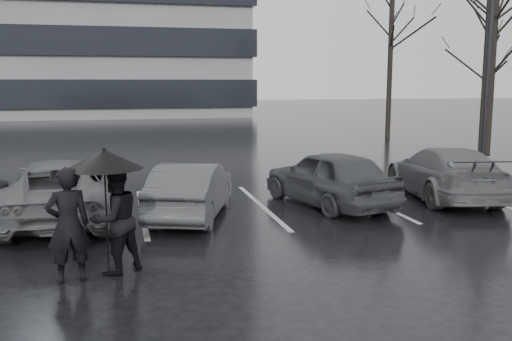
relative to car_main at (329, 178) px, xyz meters
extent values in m
plane|color=black|center=(-2.18, -2.17, -0.68)|extent=(160.00, 160.00, 0.00)
imported|color=black|center=(0.00, 0.00, 0.00)|extent=(2.52, 4.25, 1.36)
imported|color=#2A2A2C|center=(-3.35, -0.44, -0.07)|extent=(2.38, 3.89, 1.21)
imported|color=#434446|center=(-6.05, -0.06, -0.02)|extent=(2.21, 4.77, 1.32)
imported|color=#434446|center=(3.16, 0.17, -0.02)|extent=(2.52, 4.75, 1.31)
imported|color=black|center=(-5.59, -4.09, 0.18)|extent=(0.71, 0.55, 1.73)
imported|color=black|center=(-4.92, -3.83, 0.17)|extent=(1.04, 0.99, 1.69)
cylinder|color=black|center=(-5.05, -3.85, 0.16)|extent=(0.03, 0.03, 1.68)
cone|color=black|center=(-5.05, -3.85, 1.11)|extent=(1.16, 1.16, 0.29)
sphere|color=black|center=(-5.05, -3.85, 1.26)|extent=(0.05, 0.05, 0.05)
cylinder|color=gray|center=(8.14, 5.72, -0.57)|extent=(0.52, 0.52, 0.21)
cylinder|color=black|center=(8.14, 5.72, 3.99)|extent=(0.17, 0.17, 9.34)
cube|color=#B1B1B4|center=(-7.18, 0.33, -0.68)|extent=(0.12, 5.00, 0.00)
cube|color=#B1B1B4|center=(-4.38, 0.33, -0.68)|extent=(0.12, 5.00, 0.00)
cube|color=#B1B1B4|center=(-1.58, 0.33, -0.68)|extent=(0.12, 5.00, 0.00)
cube|color=#B1B1B4|center=(1.22, 0.33, -0.68)|extent=(0.12, 5.00, 0.00)
cube|color=#B1B1B4|center=(4.02, 0.33, -0.68)|extent=(0.12, 5.00, 0.00)
cylinder|color=black|center=(9.82, 7.83, 3.32)|extent=(0.26, 0.26, 8.00)
cylinder|color=black|center=(12.32, 11.83, 2.82)|extent=(0.26, 0.26, 7.00)
cylinder|color=black|center=(8.82, 14.83, 3.57)|extent=(0.26, 0.26, 8.50)
camera|label=1|loc=(-4.78, -12.61, 2.26)|focal=40.00mm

